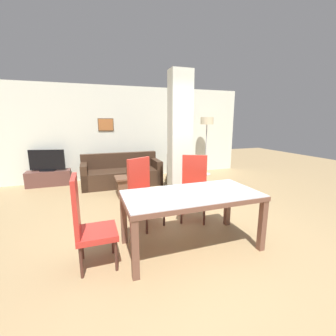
{
  "coord_description": "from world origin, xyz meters",
  "views": [
    {
      "loc": [
        -1.25,
        -2.58,
        1.72
      ],
      "look_at": [
        0.0,
        0.95,
        0.93
      ],
      "focal_mm": 24.0,
      "sensor_mm": 36.0,
      "label": 1
    }
  ],
  "objects_px": {
    "bottle": "(128,172)",
    "tv_screen": "(47,161)",
    "dining_table": "(191,204)",
    "armchair": "(181,171)",
    "tv_stand": "(49,178)",
    "coffee_table": "(129,186)",
    "dining_chair_far_left": "(144,192)",
    "floor_lamp": "(207,126)",
    "sofa": "(122,174)",
    "standing_person": "(181,150)",
    "dining_chair_far_right": "(194,187)",
    "dining_chair_head_left": "(88,222)"
  },
  "relations": [
    {
      "from": "armchair",
      "to": "tv_screen",
      "type": "height_order",
      "value": "tv_screen"
    },
    {
      "from": "tv_screen",
      "to": "standing_person",
      "type": "distance_m",
      "value": 3.56
    },
    {
      "from": "floor_lamp",
      "to": "dining_chair_far_left",
      "type": "bearing_deg",
      "value": -133.72
    },
    {
      "from": "sofa",
      "to": "standing_person",
      "type": "height_order",
      "value": "standing_person"
    },
    {
      "from": "tv_stand",
      "to": "tv_screen",
      "type": "distance_m",
      "value": 0.48
    },
    {
      "from": "armchair",
      "to": "floor_lamp",
      "type": "height_order",
      "value": "floor_lamp"
    },
    {
      "from": "dining_chair_far_right",
      "to": "tv_screen",
      "type": "height_order",
      "value": "dining_chair_far_right"
    },
    {
      "from": "dining_chair_far_left",
      "to": "bottle",
      "type": "height_order",
      "value": "dining_chair_far_left"
    },
    {
      "from": "tv_stand",
      "to": "floor_lamp",
      "type": "distance_m",
      "value": 4.79
    },
    {
      "from": "bottle",
      "to": "tv_stand",
      "type": "height_order",
      "value": "bottle"
    },
    {
      "from": "dining_chair_far_right",
      "to": "dining_chair_far_left",
      "type": "distance_m",
      "value": 0.9
    },
    {
      "from": "coffee_table",
      "to": "floor_lamp",
      "type": "bearing_deg",
      "value": 25.32
    },
    {
      "from": "dining_table",
      "to": "sofa",
      "type": "height_order",
      "value": "sofa"
    },
    {
      "from": "armchair",
      "to": "bottle",
      "type": "distance_m",
      "value": 1.8
    },
    {
      "from": "dining_chair_far_right",
      "to": "armchair",
      "type": "xyz_separation_m",
      "value": [
        0.76,
        2.39,
        -0.28
      ]
    },
    {
      "from": "dining_chair_far_left",
      "to": "coffee_table",
      "type": "height_order",
      "value": "dining_chair_far_left"
    },
    {
      "from": "dining_table",
      "to": "tv_stand",
      "type": "relative_size",
      "value": 1.66
    },
    {
      "from": "tv_stand",
      "to": "floor_lamp",
      "type": "relative_size",
      "value": 0.6
    },
    {
      "from": "dining_chair_far_right",
      "to": "tv_stand",
      "type": "bearing_deg",
      "value": -20.59
    },
    {
      "from": "sofa",
      "to": "dining_chair_far_right",
      "type": "bearing_deg",
      "value": 109.27
    },
    {
      "from": "dining_table",
      "to": "armchair",
      "type": "relative_size",
      "value": 1.59
    },
    {
      "from": "coffee_table",
      "to": "dining_chair_head_left",
      "type": "bearing_deg",
      "value": -109.78
    },
    {
      "from": "dining_chair_far_left",
      "to": "armchair",
      "type": "distance_m",
      "value": 2.9
    },
    {
      "from": "dining_chair_far_right",
      "to": "standing_person",
      "type": "xyz_separation_m",
      "value": [
        0.43,
        1.63,
        0.44
      ]
    },
    {
      "from": "dining_table",
      "to": "armchair",
      "type": "height_order",
      "value": "armchair"
    },
    {
      "from": "sofa",
      "to": "armchair",
      "type": "xyz_separation_m",
      "value": [
        1.68,
        -0.22,
        0.0
      ]
    },
    {
      "from": "bottle",
      "to": "tv_stand",
      "type": "bearing_deg",
      "value": 142.78
    },
    {
      "from": "armchair",
      "to": "coffee_table",
      "type": "relative_size",
      "value": 1.91
    },
    {
      "from": "dining_table",
      "to": "standing_person",
      "type": "height_order",
      "value": "standing_person"
    },
    {
      "from": "sofa",
      "to": "tv_stand",
      "type": "height_order",
      "value": "sofa"
    },
    {
      "from": "dining_chair_far_left",
      "to": "sofa",
      "type": "relative_size",
      "value": 0.54
    },
    {
      "from": "armchair",
      "to": "standing_person",
      "type": "xyz_separation_m",
      "value": [
        -0.33,
        -0.75,
        0.72
      ]
    },
    {
      "from": "dining_chair_head_left",
      "to": "coffee_table",
      "type": "distance_m",
      "value": 2.62
    },
    {
      "from": "dining_table",
      "to": "coffee_table",
      "type": "relative_size",
      "value": 3.05
    },
    {
      "from": "dining_chair_far_left",
      "to": "tv_stand",
      "type": "distance_m",
      "value": 3.65
    },
    {
      "from": "dining_chair_head_left",
      "to": "floor_lamp",
      "type": "height_order",
      "value": "floor_lamp"
    },
    {
      "from": "sofa",
      "to": "bottle",
      "type": "bearing_deg",
      "value": 91.83
    },
    {
      "from": "dining_chair_far_right",
      "to": "sofa",
      "type": "height_order",
      "value": "dining_chair_far_right"
    },
    {
      "from": "coffee_table",
      "to": "floor_lamp",
      "type": "xyz_separation_m",
      "value": [
        2.71,
        1.28,
        1.32
      ]
    },
    {
      "from": "sofa",
      "to": "tv_screen",
      "type": "relative_size",
      "value": 2.34
    },
    {
      "from": "dining_chair_head_left",
      "to": "sofa",
      "type": "bearing_deg",
      "value": 165.94
    },
    {
      "from": "coffee_table",
      "to": "tv_screen",
      "type": "height_order",
      "value": "tv_screen"
    },
    {
      "from": "bottle",
      "to": "tv_screen",
      "type": "height_order",
      "value": "tv_screen"
    },
    {
      "from": "dining_table",
      "to": "sofa",
      "type": "distance_m",
      "value": 3.5
    },
    {
      "from": "dining_chair_far_left",
      "to": "standing_person",
      "type": "height_order",
      "value": "standing_person"
    },
    {
      "from": "tv_stand",
      "to": "tv_screen",
      "type": "relative_size",
      "value": 1.24
    },
    {
      "from": "sofa",
      "to": "coffee_table",
      "type": "height_order",
      "value": "sofa"
    },
    {
      "from": "coffee_table",
      "to": "bottle",
      "type": "relative_size",
      "value": 2.58
    },
    {
      "from": "dining_chair_head_left",
      "to": "coffee_table",
      "type": "relative_size",
      "value": 1.89
    },
    {
      "from": "dining_chair_far_left",
      "to": "standing_person",
      "type": "relative_size",
      "value": 0.64
    }
  ]
}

